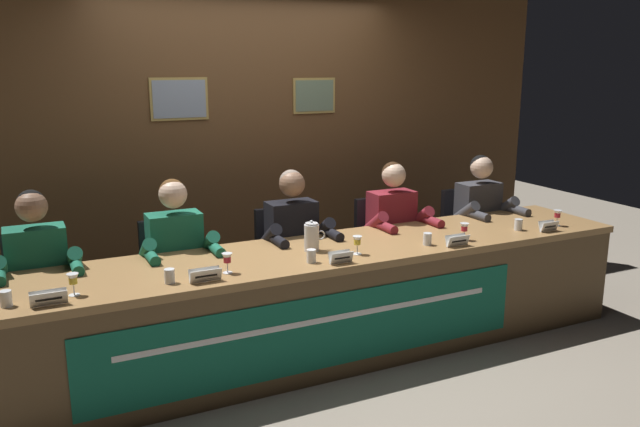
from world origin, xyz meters
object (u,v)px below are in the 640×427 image
chair_center (286,269)px  juice_glass_center (357,242)px  chair_right (383,255)px  water_cup_left (170,277)px  nameplate_left (205,275)px  water_cup_far_left (6,300)px  juice_glass_right (464,228)px  conference_table (327,286)px  juice_glass_far_right (557,215)px  juice_glass_far_left (73,280)px  panelist_right (397,228)px  water_cup_center (311,257)px  nameplate_center (341,257)px  juice_glass_left (227,259)px  water_cup_right (427,240)px  nameplate_far_right (548,226)px  panelist_center (296,241)px  chair_far_right (467,242)px  water_cup_far_right (518,225)px  nameplate_far_left (49,298)px  nameplate_right (457,240)px  panelist_left (178,256)px  panelist_far_left (39,274)px  chair_left (173,286)px  water_pitcher_central (312,237)px  chair_far_left (41,305)px  panelist_far_right (484,216)px

chair_center → juice_glass_center: size_ratio=7.28×
chair_right → water_cup_left: bearing=-156.5°
nameplate_left → chair_right: size_ratio=0.20×
water_cup_left → chair_right: 2.14m
water_cup_far_left → juice_glass_right: size_ratio=0.69×
conference_table → nameplate_left: size_ratio=25.24×
juice_glass_far_right → juice_glass_far_left: bearing=179.9°
panelist_right → juice_glass_far_right: 1.24m
juice_glass_center → water_cup_center: 0.35m
conference_table → nameplate_center: size_ratio=30.60×
juice_glass_left → chair_right: 1.83m
juice_glass_right → water_cup_right: 0.31m
chair_right → nameplate_far_right: 1.32m
panelist_center → chair_right: size_ratio=1.36×
panelist_center → chair_far_right: bearing=6.5°
nameplate_left → water_cup_far_right: size_ratio=2.16×
water_cup_left → nameplate_far_left: bearing=-173.7°
chair_right → water_cup_right: chair_right is taller
panelist_center → nameplate_right: (0.89, -0.74, 0.08)m
panelist_center → chair_center: bearing=90.0°
panelist_left → nameplate_right: 1.91m
panelist_far_left → panelist_right: same height
juice_glass_left → chair_left: bearing=100.6°
nameplate_left → chair_center: (0.88, 0.91, -0.36)m
chair_left → panelist_center: panelist_center is taller
panelist_left → chair_right: bearing=6.5°
nameplate_left → panelist_right: 1.89m
nameplate_left → juice_glass_far_right: juice_glass_far_right is taller
water_cup_far_left → water_cup_left: bearing=-0.6°
water_cup_left → juice_glass_center: 1.24m
chair_center → water_pitcher_central: bearing=-95.7°
juice_glass_left → nameplate_right: bearing=-4.6°
nameplate_far_left → juice_glass_far_right: size_ratio=1.49×
water_cup_center → chair_far_right: size_ratio=0.09×
panelist_right → water_cup_far_left: bearing=-167.2°
panelist_far_left → panelist_left: 0.87m
chair_left → water_cup_left: chair_left is taller
juice_glass_center → chair_far_left: bearing=157.0°
panelist_right → water_pitcher_central: panelist_right is taller
panelist_far_right → panelist_right: bearing=180.0°
panelist_far_left → nameplate_center: bearing=-23.2°
chair_far_left → juice_glass_far_left: chair_far_left is taller
juice_glass_far_right → water_pitcher_central: (-1.99, 0.21, 0.01)m
juice_glass_right → nameplate_left: bearing=-177.9°
nameplate_far_left → nameplate_right: size_ratio=1.08×
nameplate_left → conference_table: bearing=11.4°
conference_table → water_pitcher_central: bearing=113.9°
nameplate_far_left → water_pitcher_central: water_pitcher_central is taller
conference_table → chair_left: chair_left is taller
nameplate_left → water_cup_far_right: bearing=2.7°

